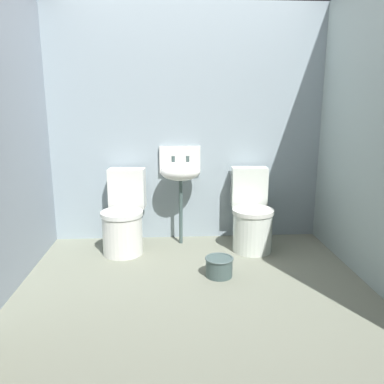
{
  "coord_description": "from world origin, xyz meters",
  "views": [
    {
      "loc": [
        -0.19,
        -2.85,
        1.43
      ],
      "look_at": [
        0.0,
        0.29,
        0.7
      ],
      "focal_mm": 36.39,
      "sensor_mm": 36.0,
      "label": 1
    }
  ],
  "objects_px": {
    "sink": "(180,171)",
    "bucket": "(219,266)",
    "toilet_left": "(124,219)",
    "toilet_right": "(251,217)"
  },
  "relations": [
    {
      "from": "toilet_left",
      "to": "sink",
      "type": "relative_size",
      "value": 0.79
    },
    {
      "from": "sink",
      "to": "bucket",
      "type": "xyz_separation_m",
      "value": [
        0.29,
        -0.83,
        -0.67
      ]
    },
    {
      "from": "toilet_left",
      "to": "sink",
      "type": "height_order",
      "value": "sink"
    },
    {
      "from": "toilet_right",
      "to": "bucket",
      "type": "xyz_separation_m",
      "value": [
        -0.4,
        -0.64,
        -0.23
      ]
    },
    {
      "from": "bucket",
      "to": "sink",
      "type": "bearing_deg",
      "value": 109.48
    },
    {
      "from": "toilet_right",
      "to": "toilet_left",
      "type": "bearing_deg",
      "value": 3.0
    },
    {
      "from": "toilet_left",
      "to": "sink",
      "type": "xyz_separation_m",
      "value": [
        0.56,
        0.19,
        0.43
      ]
    },
    {
      "from": "toilet_left",
      "to": "toilet_right",
      "type": "distance_m",
      "value": 1.25
    },
    {
      "from": "toilet_left",
      "to": "bucket",
      "type": "bearing_deg",
      "value": 148.2
    },
    {
      "from": "toilet_left",
      "to": "toilet_right",
      "type": "relative_size",
      "value": 1.0
    }
  ]
}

